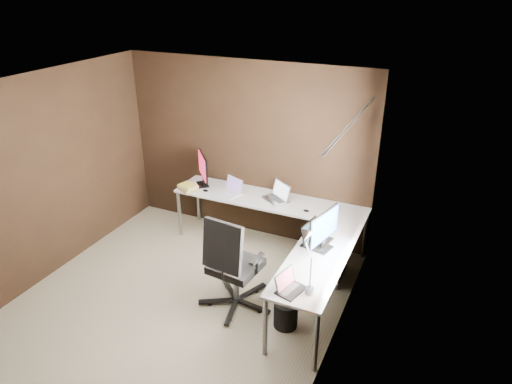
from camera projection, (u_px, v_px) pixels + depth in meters
room at (205, 205)px, 4.79m from camera, size 3.60×3.60×2.50m
desk at (282, 223)px, 5.66m from camera, size 2.65×2.25×0.73m
drawer_pedestal at (328, 255)px, 5.70m from camera, size 0.42×0.50×0.60m
monitor_left at (203, 168)px, 6.46m from camera, size 0.37×0.43×0.47m
monitor_right at (324, 228)px, 4.92m from camera, size 0.19×0.55×0.46m
laptop_white at (231, 190)px, 6.31m from camera, size 0.37×0.32×0.21m
laptop_silver at (277, 196)px, 6.12m from camera, size 0.44×0.41×0.24m
laptop_black_big at (314, 238)px, 5.14m from camera, size 0.31×0.39×0.24m
laptop_black_small at (289, 286)px, 4.36m from camera, size 0.27×0.33×0.19m
book_stack at (188, 187)px, 6.40m from camera, size 0.33×0.31×0.08m
mouse_left at (205, 191)px, 6.36m from camera, size 0.10×0.08×0.03m
mouse_corner at (306, 211)px, 5.81m from camera, size 0.09×0.07×0.03m
desk_lamp at (307, 254)px, 4.24m from camera, size 0.19×0.23×0.62m
office_chair at (234, 281)px, 5.15m from camera, size 0.66×0.66×1.18m
wastebasket at (286, 314)px, 4.93m from camera, size 0.35×0.35×0.30m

